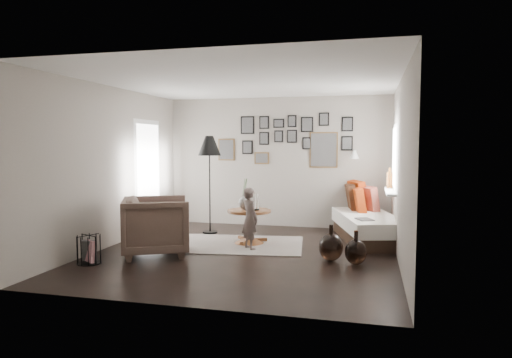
% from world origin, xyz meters
% --- Properties ---
extents(ground, '(4.80, 4.80, 0.00)m').
position_xyz_m(ground, '(0.00, 0.00, 0.00)').
color(ground, black).
rests_on(ground, ground).
extents(wall_back, '(4.50, 0.00, 4.50)m').
position_xyz_m(wall_back, '(0.00, 2.40, 1.30)').
color(wall_back, gray).
rests_on(wall_back, ground).
extents(wall_front, '(4.50, 0.00, 4.50)m').
position_xyz_m(wall_front, '(0.00, -2.40, 1.30)').
color(wall_front, gray).
rests_on(wall_front, ground).
extents(wall_left, '(0.00, 4.80, 4.80)m').
position_xyz_m(wall_left, '(-2.25, 0.00, 1.30)').
color(wall_left, gray).
rests_on(wall_left, ground).
extents(wall_right, '(0.00, 4.80, 4.80)m').
position_xyz_m(wall_right, '(2.25, 0.00, 1.30)').
color(wall_right, gray).
rests_on(wall_right, ground).
extents(ceiling, '(4.80, 4.80, 0.00)m').
position_xyz_m(ceiling, '(0.00, 0.00, 2.60)').
color(ceiling, white).
rests_on(ceiling, wall_back).
extents(door_left, '(0.00, 2.14, 2.14)m').
position_xyz_m(door_left, '(-2.23, 1.20, 1.05)').
color(door_left, white).
rests_on(door_left, wall_left).
extents(window_right, '(0.15, 1.32, 1.30)m').
position_xyz_m(window_right, '(2.18, 1.34, 0.93)').
color(window_right, white).
rests_on(window_right, wall_right).
extents(gallery_wall, '(2.74, 0.03, 1.08)m').
position_xyz_m(gallery_wall, '(0.29, 2.38, 1.74)').
color(gallery_wall, brown).
rests_on(gallery_wall, wall_back).
extents(wall_sconce, '(0.18, 0.36, 0.16)m').
position_xyz_m(wall_sconce, '(1.55, 2.13, 1.46)').
color(wall_sconce, white).
rests_on(wall_sconce, wall_back).
extents(rug, '(2.25, 1.71, 0.01)m').
position_xyz_m(rug, '(-0.25, 0.52, 0.01)').
color(rug, beige).
rests_on(rug, ground).
extents(pedestal_table, '(0.73, 0.73, 0.57)m').
position_xyz_m(pedestal_table, '(-0.10, 0.64, 0.26)').
color(pedestal_table, brown).
rests_on(pedestal_table, ground).
extents(vase, '(0.21, 0.21, 0.52)m').
position_xyz_m(vase, '(-0.18, 0.66, 0.73)').
color(vase, black).
rests_on(vase, pedestal_table).
extents(candles, '(0.12, 0.12, 0.27)m').
position_xyz_m(candles, '(0.01, 0.64, 0.70)').
color(candles, black).
rests_on(candles, pedestal_table).
extents(daybed, '(1.36, 2.15, 0.98)m').
position_xyz_m(daybed, '(1.82, 1.46, 0.30)').
color(daybed, black).
rests_on(daybed, ground).
extents(magazine_on_daybed, '(0.33, 0.37, 0.02)m').
position_xyz_m(magazine_on_daybed, '(1.77, 0.82, 0.46)').
color(magazine_on_daybed, black).
rests_on(magazine_on_daybed, daybed).
extents(armchair, '(1.28, 1.27, 0.88)m').
position_xyz_m(armchair, '(-1.26, -0.43, 0.44)').
color(armchair, brown).
rests_on(armchair, ground).
extents(armchair_cushion, '(0.53, 0.54, 0.18)m').
position_xyz_m(armchair_cushion, '(-1.23, -0.38, 0.48)').
color(armchair_cushion, beige).
rests_on(armchair_cushion, armchair).
extents(floor_lamp, '(0.42, 0.42, 1.82)m').
position_xyz_m(floor_lamp, '(-1.06, 1.36, 1.57)').
color(floor_lamp, black).
rests_on(floor_lamp, ground).
extents(magazine_basket, '(0.42, 0.42, 0.40)m').
position_xyz_m(magazine_basket, '(-1.95, -1.13, 0.20)').
color(magazine_basket, black).
rests_on(magazine_basket, ground).
extents(demijohn_large, '(0.35, 0.35, 0.52)m').
position_xyz_m(demijohn_large, '(1.32, -0.18, 0.20)').
color(demijohn_large, black).
rests_on(demijohn_large, ground).
extents(demijohn_small, '(0.31, 0.31, 0.47)m').
position_xyz_m(demijohn_small, '(1.67, -0.30, 0.18)').
color(demijohn_small, black).
rests_on(demijohn_small, ground).
extents(child, '(0.42, 0.42, 0.98)m').
position_xyz_m(child, '(0.01, 0.25, 0.49)').
color(child, brown).
rests_on(child, ground).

